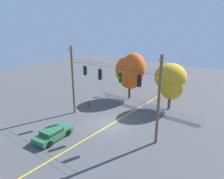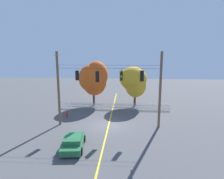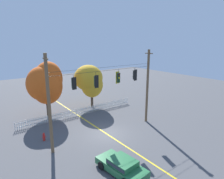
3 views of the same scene
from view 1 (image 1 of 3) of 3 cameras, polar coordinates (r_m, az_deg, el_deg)
name	(u,v)px [view 1 (image 1 of 3)]	position (r m, az deg, el deg)	size (l,w,h in m)	color
ground	(109,125)	(24.25, -0.71, -9.78)	(80.00, 80.00, 0.00)	#4C4C4F
lane_centerline_stripe	(109,125)	(24.25, -0.71, -9.77)	(0.16, 36.00, 0.01)	gold
signal_support_span	(109,89)	(22.55, -0.75, 0.22)	(11.98, 1.10, 8.67)	brown
traffic_signal_eastbound_side	(85,70)	(24.44, -7.30, 5.21)	(0.43, 0.38, 1.39)	black
traffic_signal_southbound_primary	(100,74)	(22.92, -3.19, 4.20)	(0.43, 0.38, 1.56)	black
traffic_signal_northbound_secondary	(121,77)	(21.28, 2.36, 3.32)	(0.43, 0.38, 1.50)	black
traffic_signal_northbound_primary	(140,81)	(20.05, 7.62, 2.45)	(0.43, 0.38, 1.43)	black
white_picket_fence	(142,105)	(28.84, 8.21, -4.22)	(16.21, 0.06, 1.00)	silver
autumn_maple_near_fence	(131,71)	(31.45, 5.13, 5.10)	(4.66, 3.83, 7.09)	#473828
autumn_maple_mid	(170,80)	(28.66, 15.76, 2.49)	(4.23, 4.02, 6.25)	#473828
parked_car	(53,133)	(22.24, -15.95, -11.49)	(2.26, 4.22, 1.15)	#286B3D
fire_hydrant	(89,104)	(29.33, -6.47, -3.96)	(0.38, 0.22, 0.83)	red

